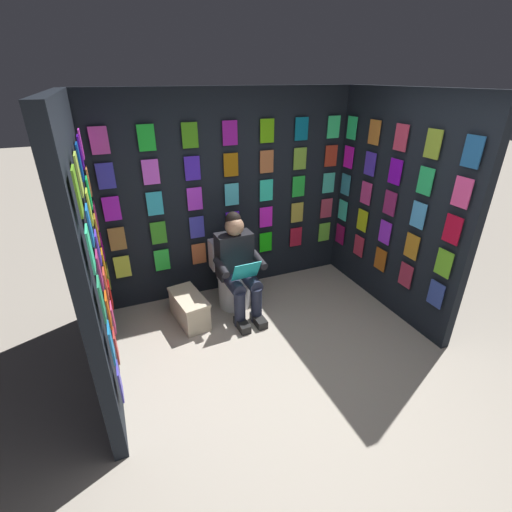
{
  "coord_description": "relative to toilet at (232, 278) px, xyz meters",
  "views": [
    {
      "loc": [
        1.33,
        1.95,
        2.49
      ],
      "look_at": [
        0.06,
        -1.11,
        0.85
      ],
      "focal_mm": 25.57,
      "sensor_mm": 36.0,
      "label": 1
    }
  ],
  "objects": [
    {
      "name": "toilet",
      "position": [
        0.0,
        0.0,
        0.0
      ],
      "size": [
        0.41,
        0.56,
        0.77
      ],
      "rotation": [
        0.0,
        0.0,
        0.04
      ],
      "color": "white",
      "rests_on": "ground"
    },
    {
      "name": "display_wall_left",
      "position": [
        -1.71,
        0.64,
        0.87
      ],
      "size": [
        0.14,
        2.02,
        2.4
      ],
      "color": "black",
      "rests_on": "ground"
    },
    {
      "name": "display_wall_right",
      "position": [
        1.42,
        0.64,
        0.87
      ],
      "size": [
        0.14,
        2.02,
        2.4
      ],
      "color": "black",
      "rests_on": "ground"
    },
    {
      "name": "ground_plane",
      "position": [
        -0.15,
        1.65,
        -0.33
      ],
      "size": [
        30.0,
        30.0,
        0.0
      ],
      "primitive_type": "plane",
      "color": "#B2A899"
    },
    {
      "name": "person_reading",
      "position": [
        -0.01,
        0.23,
        0.27
      ],
      "size": [
        0.54,
        0.69,
        1.19
      ],
      "rotation": [
        0.0,
        0.0,
        0.04
      ],
      "color": "black",
      "rests_on": "ground"
    },
    {
      "name": "comic_longbox_near",
      "position": [
        0.58,
        0.2,
        -0.16
      ],
      "size": [
        0.37,
        0.62,
        0.33
      ],
      "rotation": [
        0.0,
        0.0,
        0.16
      ],
      "color": "beige",
      "rests_on": "ground"
    },
    {
      "name": "display_wall_back",
      "position": [
        -0.15,
        -0.41,
        0.87
      ],
      "size": [
        3.14,
        0.14,
        2.4
      ],
      "color": "black",
      "rests_on": "ground"
    }
  ]
}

